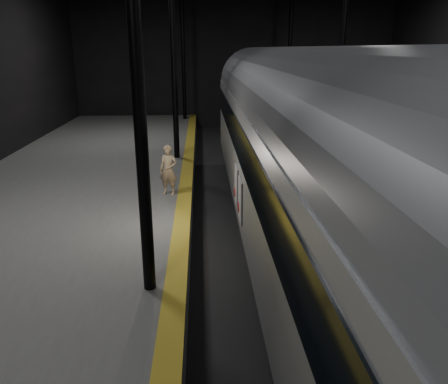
{
  "coord_description": "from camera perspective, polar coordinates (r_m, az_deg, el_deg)",
  "views": [
    {
      "loc": [
        -2.63,
        -12.47,
        5.97
      ],
      "look_at": [
        -1.99,
        -0.46,
        2.0
      ],
      "focal_mm": 35.0,
      "sensor_mm": 36.0,
      "label": 1
    }
  ],
  "objects": [
    {
      "name": "track",
      "position": [
        14.05,
        8.1,
        -6.77
      ],
      "size": [
        2.4,
        43.0,
        0.24
      ],
      "color": "#3F3328",
      "rests_on": "ground"
    },
    {
      "name": "ground",
      "position": [
        14.08,
        8.09,
        -7.02
      ],
      "size": [
        44.0,
        44.0,
        0.0
      ],
      "primitive_type": "plane",
      "color": "black",
      "rests_on": "ground"
    },
    {
      "name": "platform_left",
      "position": [
        14.46,
        -22.56,
        -5.44
      ],
      "size": [
        9.0,
        43.8,
        1.0
      ],
      "primitive_type": "cube",
      "color": "#52524F",
      "rests_on": "ground"
    },
    {
      "name": "woman",
      "position": [
        15.48,
        -7.27,
        2.85
      ],
      "size": [
        0.76,
        0.63,
        1.79
      ],
      "primitive_type": "imported",
      "rotation": [
        0.0,
        0.0,
        -0.35
      ],
      "color": "tan",
      "rests_on": "platform_left"
    },
    {
      "name": "tactile_strip",
      "position": [
        13.44,
        -5.47,
        -3.5
      ],
      "size": [
        0.5,
        43.8,
        0.01
      ],
      "primitive_type": "cube",
      "color": "olive",
      "rests_on": "platform_left"
    },
    {
      "name": "train",
      "position": [
        12.54,
        9.19,
        5.64
      ],
      "size": [
        3.29,
        21.98,
        5.88
      ],
      "color": "#999CA0",
      "rests_on": "ground"
    }
  ]
}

